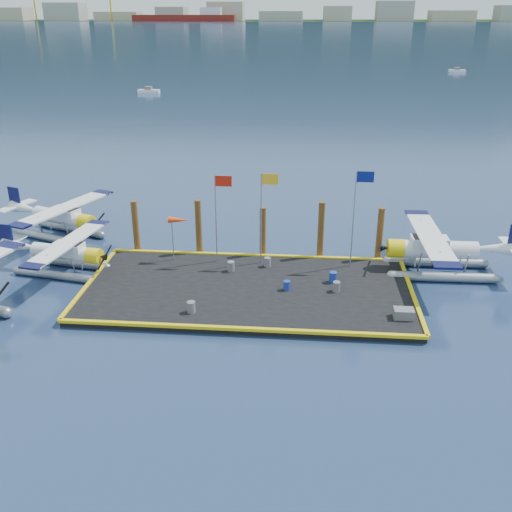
{
  "coord_description": "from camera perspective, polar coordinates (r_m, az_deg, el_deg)",
  "views": [
    {
      "loc": [
        3.22,
        -31.4,
        16.19
      ],
      "look_at": [
        0.32,
        2.0,
        1.66
      ],
      "focal_mm": 40.0,
      "sensor_mm": 36.0,
      "label": 1
    }
  ],
  "objects": [
    {
      "name": "dock_bumpers",
      "position": [
        35.26,
        -0.8,
        -3.02
      ],
      "size": [
        20.25,
        10.25,
        0.18
      ],
      "primitive_type": null,
      "color": "#DDBC0D",
      "rests_on": "dock"
    },
    {
      "name": "drum_1",
      "position": [
        34.92,
        3.1,
        -2.95
      ],
      "size": [
        0.42,
        0.42,
        0.59
      ],
      "primitive_type": "cylinder",
      "color": "navy",
      "rests_on": "dock"
    },
    {
      "name": "far_backdrop",
      "position": [
        1784.7,
        13.64,
        22.63
      ],
      "size": [
        3050.0,
        2050.0,
        810.0
      ],
      "color": "black",
      "rests_on": "ground"
    },
    {
      "name": "drum_4",
      "position": [
        36.14,
        7.71,
        -2.1
      ],
      "size": [
        0.49,
        0.49,
        0.69
      ],
      "primitive_type": "cylinder",
      "color": "navy",
      "rests_on": "dock"
    },
    {
      "name": "drum_0",
      "position": [
        37.36,
        -2.52,
        -1.04
      ],
      "size": [
        0.47,
        0.47,
        0.66
      ],
      "primitive_type": "cylinder",
      "color": "#5E5D63",
      "rests_on": "dock"
    },
    {
      "name": "piling_2",
      "position": [
        39.58,
        0.68,
        2.26
      ],
      "size": [
        0.44,
        0.44,
        3.8
      ],
      "primitive_type": "cylinder",
      "color": "#492D15",
      "rests_on": "ground"
    },
    {
      "name": "windsock",
      "position": [
        38.41,
        -7.75,
        3.49
      ],
      "size": [
        1.4,
        0.44,
        3.12
      ],
      "color": "gray",
      "rests_on": "dock"
    },
    {
      "name": "ground",
      "position": [
        35.48,
        -0.8,
        -3.72
      ],
      "size": [
        4000.0,
        4000.0,
        0.0
      ],
      "primitive_type": "plane",
      "color": "navy",
      "rests_on": "ground"
    },
    {
      "name": "drum_3",
      "position": [
        32.54,
        -6.5,
        -5.1
      ],
      "size": [
        0.47,
        0.47,
        0.66
      ],
      "primitive_type": "cylinder",
      "color": "#5E5D63",
      "rests_on": "dock"
    },
    {
      "name": "crate",
      "position": [
        32.85,
        14.55,
        -5.58
      ],
      "size": [
        1.1,
        0.74,
        0.55
      ],
      "primitive_type": "cube",
      "color": "#5E5D63",
      "rests_on": "dock"
    },
    {
      "name": "piling_3",
      "position": [
        39.41,
        6.5,
        2.4
      ],
      "size": [
        0.44,
        0.44,
        4.3
      ],
      "primitive_type": "cylinder",
      "color": "#492D15",
      "rests_on": "ground"
    },
    {
      "name": "dock",
      "position": [
        35.39,
        -0.8,
        -3.44
      ],
      "size": [
        20.0,
        10.0,
        0.4
      ],
      "primitive_type": "cube",
      "color": "black",
      "rests_on": "ground"
    },
    {
      "name": "piling_1",
      "position": [
        40.07,
        -5.75,
        2.72
      ],
      "size": [
        0.44,
        0.44,
        4.2
      ],
      "primitive_type": "cylinder",
      "color": "#492D15",
      "rests_on": "ground"
    },
    {
      "name": "flagpole_red",
      "position": [
        37.54,
        -3.76,
        5.06
      ],
      "size": [
        1.14,
        0.08,
        6.0
      ],
      "color": "gray",
      "rests_on": "dock"
    },
    {
      "name": "seaplane_d",
      "position": [
        39.17,
        17.43,
        0.4
      ],
      "size": [
        9.23,
        10.16,
        3.63
      ],
      "rotation": [
        0.0,
        0.0,
        1.59
      ],
      "color": "gray",
      "rests_on": "ground"
    },
    {
      "name": "seaplane_b",
      "position": [
        39.62,
        -18.56,
        0.11
      ],
      "size": [
        7.9,
        8.64,
        3.05
      ],
      "rotation": [
        0.0,
        0.0,
        -1.74
      ],
      "color": "gray",
      "rests_on": "ground"
    },
    {
      "name": "drum_2",
      "position": [
        35.03,
        8.04,
        -3.04
      ],
      "size": [
        0.44,
        0.44,
        0.63
      ],
      "primitive_type": "cylinder",
      "color": "#5E5D63",
      "rests_on": "dock"
    },
    {
      "name": "seaplane_c",
      "position": [
        45.94,
        -18.8,
        3.47
      ],
      "size": [
        8.88,
        9.4,
        3.4
      ],
      "rotation": [
        0.0,
        0.0,
        -1.94
      ],
      "color": "gray",
      "rests_on": "ground"
    },
    {
      "name": "flagpole_blue",
      "position": [
        37.2,
        10.11,
        5.04
      ],
      "size": [
        1.14,
        0.08,
        6.5
      ],
      "color": "gray",
      "rests_on": "dock"
    },
    {
      "name": "flagpole_yellow",
      "position": [
        37.18,
        0.83,
        5.12
      ],
      "size": [
        1.14,
        0.08,
        6.2
      ],
      "color": "gray",
      "rests_on": "dock"
    },
    {
      "name": "drum_5",
      "position": [
        37.99,
        1.16,
        -0.61
      ],
      "size": [
        0.45,
        0.45,
        0.63
      ],
      "primitive_type": "cylinder",
      "color": "#5E5D63",
      "rests_on": "dock"
    },
    {
      "name": "piling_0",
      "position": [
        41.15,
        -11.93,
        2.73
      ],
      "size": [
        0.44,
        0.44,
        4.0
      ],
      "primitive_type": "cylinder",
      "color": "#492D15",
      "rests_on": "ground"
    },
    {
      "name": "piling_4",
      "position": [
        39.8,
        12.25,
        1.98
      ],
      "size": [
        0.44,
        0.44,
        4.0
      ],
      "primitive_type": "cylinder",
      "color": "#492D15",
      "rests_on": "ground"
    }
  ]
}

